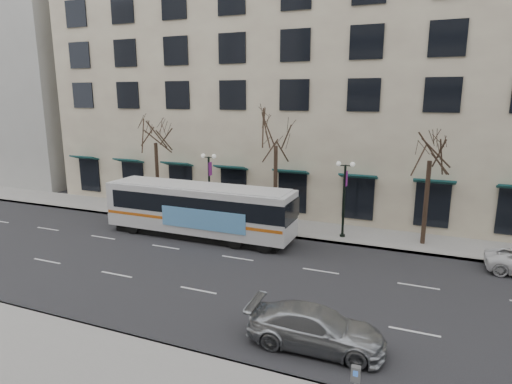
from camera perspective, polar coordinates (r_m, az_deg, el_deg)
The scene contains 12 objects.
ground at distance 23.56m, azimuth -4.87°, elevation -10.68°, with size 160.00×160.00×0.00m, color black.
sidewalk_far at distance 30.08m, azimuth 11.71°, elevation -5.51°, with size 80.00×4.00×0.15m, color gray.
building_hotel at distance 42.03m, azimuth 5.92°, elevation 16.24°, with size 40.00×20.00×24.00m, color tan.
building_far_upblock at distance 62.78m, azimuth -28.78°, elevation 15.43°, with size 28.00×20.00×28.00m, color #999993.
tree_far_left at distance 34.50m, azimuth -13.32°, elevation 7.96°, with size 3.60×3.60×8.34m.
tree_far_mid at distance 29.82m, azimuth 2.67°, elevation 8.00°, with size 3.60×3.60×8.55m.
tree_far_right at distance 28.14m, azimuth 22.31°, elevation 5.81°, with size 3.60×3.60×8.06m.
lamp_post_left at distance 31.87m, azimuth -6.25°, elevation 1.04°, with size 1.22×0.45×5.21m.
lamp_post_right at distance 28.56m, azimuth 11.68°, elevation -0.51°, with size 1.22×0.45×5.21m.
city_bus at distance 28.90m, azimuth -7.49°, elevation -2.24°, with size 13.12×2.96×3.55m.
silver_car at distance 17.09m, azimuth 7.98°, elevation -17.50°, with size 2.13×5.24×1.52m, color #A2A6AA.
pay_station at distance 14.27m, azimuth 13.13°, elevation -22.91°, with size 0.29×0.20×1.29m.
Camera 1 is at (10.01, -19.19, 9.31)m, focal length 30.00 mm.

